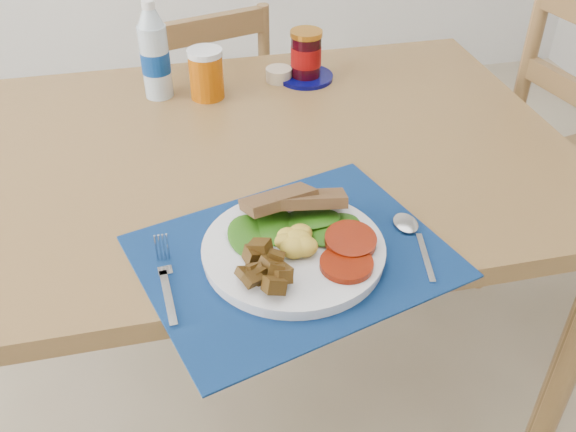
% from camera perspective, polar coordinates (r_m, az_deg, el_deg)
% --- Properties ---
extents(table, '(1.40, 0.90, 0.75)m').
position_cam_1_polar(table, '(1.36, -5.30, 2.89)').
color(table, brown).
rests_on(table, ground).
extents(chair_far, '(0.47, 0.45, 1.03)m').
position_cam_1_polar(chair_far, '(1.95, -7.65, 9.33)').
color(chair_far, brown).
rests_on(chair_far, ground).
extents(placemat, '(0.56, 0.49, 0.00)m').
position_cam_1_polar(placemat, '(1.04, 0.49, -3.59)').
color(placemat, black).
rests_on(placemat, table).
extents(breakfast_plate, '(0.29, 0.29, 0.07)m').
position_cam_1_polar(breakfast_plate, '(1.02, 0.23, -2.84)').
color(breakfast_plate, silver).
rests_on(breakfast_plate, placemat).
extents(fork, '(0.03, 0.17, 0.00)m').
position_cam_1_polar(fork, '(1.01, -10.77, -5.64)').
color(fork, '#B2B5BA').
rests_on(fork, placemat).
extents(spoon, '(0.04, 0.18, 0.01)m').
position_cam_1_polar(spoon, '(1.10, 10.92, -1.60)').
color(spoon, '#B2B5BA').
rests_on(spoon, placemat).
extents(water_bottle, '(0.07, 0.07, 0.22)m').
position_cam_1_polar(water_bottle, '(1.51, -11.76, 13.79)').
color(water_bottle, '#ADBFCC').
rests_on(water_bottle, table).
extents(juice_glass, '(0.08, 0.08, 0.11)m').
position_cam_1_polar(juice_glass, '(1.51, -7.27, 12.32)').
color(juice_glass, '#AB4C04').
rests_on(juice_glass, table).
extents(ramekin, '(0.06, 0.06, 0.03)m').
position_cam_1_polar(ramekin, '(1.59, -0.83, 12.46)').
color(ramekin, tan).
rests_on(ramekin, table).
extents(jam_on_saucer, '(0.13, 0.13, 0.12)m').
position_cam_1_polar(jam_on_saucer, '(1.58, 1.60, 13.85)').
color(jam_on_saucer, '#04054D').
rests_on(jam_on_saucer, table).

